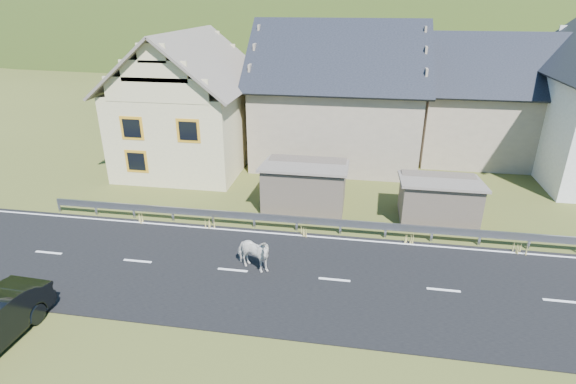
# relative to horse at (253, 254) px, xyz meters

# --- Properties ---
(ground) EXTENTS (160.00, 160.00, 0.00)m
(ground) POSITION_rel_horse_xyz_m (3.20, -0.17, -0.76)
(ground) COLOR #3B4119
(ground) RESTS_ON ground
(road) EXTENTS (60.00, 7.00, 0.04)m
(road) POSITION_rel_horse_xyz_m (3.20, -0.17, -0.74)
(road) COLOR black
(road) RESTS_ON ground
(lane_markings) EXTENTS (60.00, 6.60, 0.01)m
(lane_markings) POSITION_rel_horse_xyz_m (3.20, -0.17, -0.72)
(lane_markings) COLOR silver
(lane_markings) RESTS_ON road
(guardrail) EXTENTS (28.10, 0.09, 0.75)m
(guardrail) POSITION_rel_horse_xyz_m (3.20, 3.51, -0.20)
(guardrail) COLOR #93969B
(guardrail) RESTS_ON ground
(shed_left) EXTENTS (4.30, 3.30, 2.40)m
(shed_left) POSITION_rel_horse_xyz_m (1.20, 6.33, 0.34)
(shed_left) COLOR brown
(shed_left) RESTS_ON ground
(shed_right) EXTENTS (3.80, 2.90, 2.20)m
(shed_right) POSITION_rel_horse_xyz_m (7.70, 5.83, 0.24)
(shed_right) COLOR brown
(shed_right) RESTS_ON ground
(house_cream) EXTENTS (7.80, 9.80, 8.30)m
(house_cream) POSITION_rel_horse_xyz_m (-6.81, 11.83, 3.59)
(house_cream) COLOR beige
(house_cream) RESTS_ON ground
(house_stone_a) EXTENTS (10.80, 9.80, 8.90)m
(house_stone_a) POSITION_rel_horse_xyz_m (2.20, 14.83, 3.87)
(house_stone_a) COLOR gray
(house_stone_a) RESTS_ON ground
(house_stone_b) EXTENTS (9.80, 8.80, 8.10)m
(house_stone_b) POSITION_rel_horse_xyz_m (12.20, 16.83, 3.47)
(house_stone_b) COLOR gray
(house_stone_b) RESTS_ON ground
(mountain) EXTENTS (440.00, 280.00, 260.00)m
(mountain) POSITION_rel_horse_xyz_m (8.20, 179.83, -20.76)
(mountain) COLOR #1F3212
(mountain) RESTS_ON ground
(conifer_patch) EXTENTS (76.00, 50.00, 28.00)m
(conifer_patch) POSITION_rel_horse_xyz_m (-51.80, 109.83, 5.24)
(conifer_patch) COLOR black
(conifer_patch) RESTS_ON ground
(horse) EXTENTS (1.37, 1.88, 1.45)m
(horse) POSITION_rel_horse_xyz_m (0.00, 0.00, 0.00)
(horse) COLOR silver
(horse) RESTS_ON road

